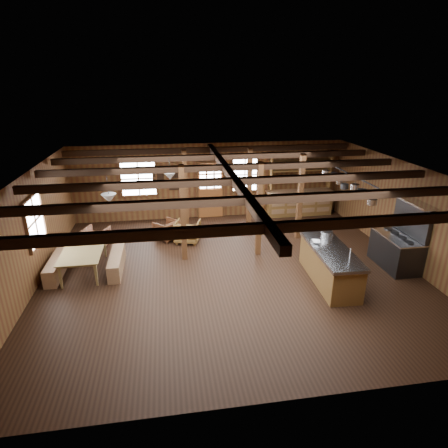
{
  "coord_description": "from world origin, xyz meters",
  "views": [
    {
      "loc": [
        -1.6,
        -8.97,
        4.93
      ],
      "look_at": [
        -0.13,
        0.36,
        1.27
      ],
      "focal_mm": 30.0,
      "sensor_mm": 36.0,
      "label": 1
    }
  ],
  "objects": [
    {
      "name": "timber_posts",
      "position": [
        0.52,
        2.08,
        1.4
      ],
      "size": [
        3.95,
        2.35,
        2.8
      ],
      "color": "#442713",
      "rests_on": "floor"
    },
    {
      "name": "back_counter",
      "position": [
        3.4,
        4.2,
        0.6
      ],
      "size": [
        2.55,
        0.6,
        2.45
      ],
      "color": "brown",
      "rests_on": "floor"
    },
    {
      "name": "window_back_right",
      "position": [
        1.3,
        4.46,
        1.6
      ],
      "size": [
        1.02,
        0.06,
        1.32
      ],
      "color": "white",
      "rests_on": "wall_back"
    },
    {
      "name": "bench_aisle",
      "position": [
        -3.09,
        0.63,
        0.23
      ],
      "size": [
        0.32,
        1.71,
        0.47
      ],
      "primitive_type": "cube",
      "color": "brown",
      "rests_on": "floor"
    },
    {
      "name": "armchair_c",
      "position": [
        -3.88,
        2.26,
        0.32
      ],
      "size": [
        0.9,
        0.91,
        0.65
      ],
      "primitive_type": "imported",
      "rotation": [
        0.0,
        0.0,
        2.78
      ],
      "color": "#9C6447",
      "rests_on": "floor"
    },
    {
      "name": "pendant_lamps",
      "position": [
        -2.25,
        1.0,
        2.25
      ],
      "size": [
        1.86,
        2.36,
        0.66
      ],
      "color": "#2F2F32",
      "rests_on": "ceiling"
    },
    {
      "name": "armchair_a",
      "position": [
        -1.69,
        2.56,
        0.32
      ],
      "size": [
        0.97,
        0.98,
        0.64
      ],
      "primitive_type": "imported",
      "rotation": [
        0.0,
        0.0,
        3.89
      ],
      "color": "brown",
      "rests_on": "floor"
    },
    {
      "name": "kitchen_island",
      "position": [
        2.43,
        -0.89,
        0.48
      ],
      "size": [
        0.98,
        2.53,
        1.2
      ],
      "rotation": [
        0.0,
        0.0,
        -0.04
      ],
      "color": "brown",
      "rests_on": "floor"
    },
    {
      "name": "commercial_range",
      "position": [
        4.65,
        -0.38,
        0.63
      ],
      "size": [
        0.81,
        1.58,
        1.95
      ],
      "color": "#2F2F32",
      "rests_on": "floor"
    },
    {
      "name": "back_door",
      "position": [
        0.0,
        4.45,
        0.88
      ],
      "size": [
        1.02,
        0.08,
        2.15
      ],
      "color": "brown",
      "rests_on": "floor"
    },
    {
      "name": "ceiling_joists",
      "position": [
        0.0,
        0.18,
        2.68
      ],
      "size": [
        9.8,
        8.82,
        0.18
      ],
      "color": "black",
      "rests_on": "ceiling"
    },
    {
      "name": "bench_wall",
      "position": [
        -4.65,
        0.63,
        0.23
      ],
      "size": [
        0.32,
        1.7,
        0.47
      ],
      "primitive_type": "cube",
      "color": "brown",
      "rests_on": "floor"
    },
    {
      "name": "armchair_b",
      "position": [
        -1.03,
        2.24,
        0.35
      ],
      "size": [
        0.94,
        0.96,
        0.71
      ],
      "primitive_type": "imported",
      "rotation": [
        0.0,
        0.0,
        2.85
      ],
      "color": "brown",
      "rests_on": "floor"
    },
    {
      "name": "window_back_left",
      "position": [
        -2.6,
        4.46,
        1.6
      ],
      "size": [
        1.32,
        0.06,
        1.32
      ],
      "color": "white",
      "rests_on": "wall_back"
    },
    {
      "name": "notice_boards",
      "position": [
        -1.5,
        4.46,
        1.64
      ],
      "size": [
        1.08,
        0.03,
        0.9
      ],
      "color": "beige",
      "rests_on": "wall_back"
    },
    {
      "name": "step_stool",
      "position": [
        2.77,
        -0.58,
        0.18
      ],
      "size": [
        0.45,
        0.36,
        0.36
      ],
      "primitive_type": "cube",
      "rotation": [
        0.0,
        0.0,
        -0.19
      ],
      "color": "brown",
      "rests_on": "floor"
    },
    {
      "name": "counter_pot",
      "position": [
        2.58,
        -0.23,
        1.03
      ],
      "size": [
        0.31,
        0.31,
        0.19
      ],
      "primitive_type": "cylinder",
      "color": "silver",
      "rests_on": "kitchen_island"
    },
    {
      "name": "dining_table",
      "position": [
        -3.9,
        0.63,
        0.33
      ],
      "size": [
        1.06,
        1.89,
        0.66
      ],
      "primitive_type": "imported",
      "rotation": [
        0.0,
        0.0,
        1.58
      ],
      "color": "olive",
      "rests_on": "floor"
    },
    {
      "name": "bowl",
      "position": [
        2.14,
        -0.53,
        0.97
      ],
      "size": [
        0.34,
        0.34,
        0.07
      ],
      "primitive_type": "imported",
      "rotation": [
        0.0,
        0.0,
        -0.33
      ],
      "color": "silver",
      "rests_on": "kitchen_island"
    },
    {
      "name": "pot_rack",
      "position": [
        3.25,
        0.24,
        2.28
      ],
      "size": [
        0.32,
        3.0,
        0.46
      ],
      "color": "#2F2F32",
      "rests_on": "ceiling"
    },
    {
      "name": "room",
      "position": [
        0.0,
        0.0,
        1.4
      ],
      "size": [
        10.04,
        9.04,
        2.84
      ],
      "color": "black",
      "rests_on": "ground"
    },
    {
      "name": "window_left",
      "position": [
        -4.96,
        0.5,
        1.6
      ],
      "size": [
        0.14,
        1.24,
        1.32
      ],
      "color": "white",
      "rests_on": "wall_back"
    }
  ]
}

